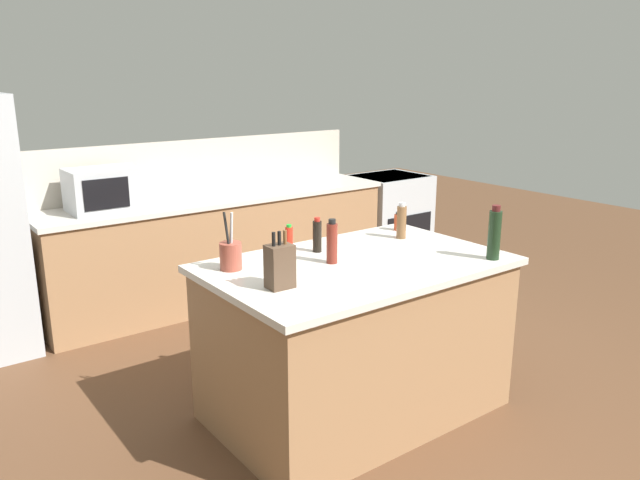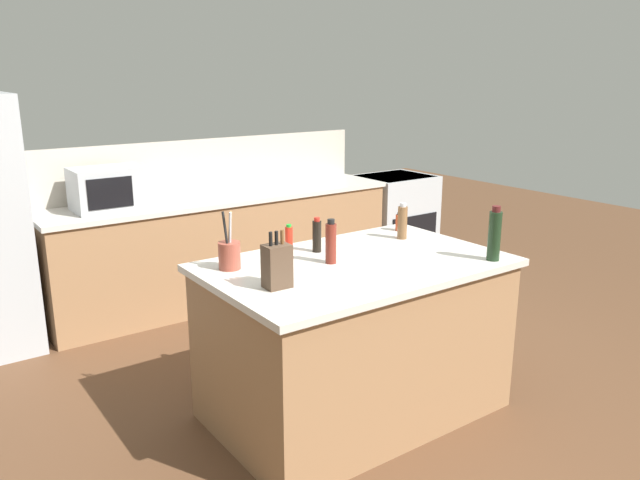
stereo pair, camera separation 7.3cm
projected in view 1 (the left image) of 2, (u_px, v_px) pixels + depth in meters
name	position (u px, v px, depth m)	size (l,w,h in m)	color
ground_plane	(354.00, 410.00, 3.77)	(14.00, 14.00, 0.00)	brown
back_counter_run	(223.00, 247.00, 5.53)	(3.14, 0.66, 0.94)	#936B47
wall_backsplash	(203.00, 165.00, 5.59)	(3.10, 0.03, 0.46)	#B2A899
kitchen_island	(356.00, 338.00, 3.65)	(1.69, 1.08, 0.94)	#936B47
range_oven	(388.00, 217.00, 6.68)	(0.76, 0.65, 0.92)	#ADB2B7
microwave	(105.00, 189.00, 4.79)	(0.54, 0.39, 0.33)	#ADB2B7
knife_block	(280.00, 266.00, 3.07)	(0.13, 0.10, 0.29)	#4C3828
utensil_crock	(231.00, 255.00, 3.37)	(0.12, 0.12, 0.32)	brown
vinegar_bottle	(332.00, 242.00, 3.47)	(0.06, 0.06, 0.25)	maroon
pepper_grinder	(402.00, 222.00, 3.99)	(0.06, 0.06, 0.23)	brown
soy_sauce_bottle	(317.00, 236.00, 3.70)	(0.05, 0.05, 0.21)	black
hot_sauce_bottle	(289.00, 238.00, 3.74)	(0.05, 0.05, 0.16)	red
spice_jar_paprika	(398.00, 222.00, 4.21)	(0.06, 0.06, 0.12)	#B73D1E
wine_bottle	(494.00, 234.00, 3.54)	(0.07, 0.07, 0.31)	black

